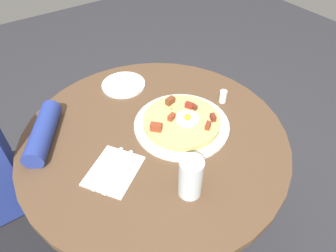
{
  "coord_description": "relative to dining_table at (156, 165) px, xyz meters",
  "views": [
    {
      "loc": [
        -0.62,
        0.37,
        1.46
      ],
      "look_at": [
        -0.01,
        -0.05,
        0.74
      ],
      "focal_mm": 31.86,
      "sensor_mm": 36.0,
      "label": 1
    }
  ],
  "objects": [
    {
      "name": "water_glass",
      "position": [
        -0.25,
        0.04,
        0.24
      ],
      "size": [
        0.07,
        0.07,
        0.14
      ],
      "primitive_type": "cylinder",
      "color": "silver",
      "rests_on": "dining_table"
    },
    {
      "name": "bread_plate",
      "position": [
        0.31,
        -0.05,
        0.18
      ],
      "size": [
        0.18,
        0.18,
        0.01
      ],
      "primitive_type": "cylinder",
      "color": "white",
      "rests_on": "dining_table"
    },
    {
      "name": "knife",
      "position": [
        -0.08,
        0.18,
        0.18
      ],
      "size": [
        0.11,
        0.16,
        0.0
      ],
      "primitive_type": "cube",
      "rotation": [
        0.0,
        0.0,
        2.16
      ],
      "color": "silver",
      "rests_on": "napkin"
    },
    {
      "name": "napkin",
      "position": [
        -0.06,
        0.19,
        0.17
      ],
      "size": [
        0.21,
        0.22,
        0.0
      ],
      "primitive_type": "cube",
      "rotation": [
        0.0,
        0.0,
        2.16
      ],
      "color": "white",
      "rests_on": "dining_table"
    },
    {
      "name": "dining_table",
      "position": [
        0.0,
        0.0,
        0.0
      ],
      "size": [
        0.93,
        0.93,
        0.72
      ],
      "color": "brown",
      "rests_on": "ground_plane"
    },
    {
      "name": "ground_plane",
      "position": [
        0.0,
        0.0,
        -0.55
      ],
      "size": [
        6.0,
        6.0,
        0.0
      ],
      "primitive_type": "plane",
      "color": "#2D2D33"
    },
    {
      "name": "salt_shaker",
      "position": [
        0.0,
        -0.32,
        0.2
      ],
      "size": [
        0.03,
        0.03,
        0.05
      ],
      "primitive_type": "cylinder",
      "color": "white",
      "rests_on": "dining_table"
    },
    {
      "name": "breakfast_pizza",
      "position": [
        -0.02,
        -0.1,
        0.2
      ],
      "size": [
        0.27,
        0.27,
        0.05
      ],
      "color": "tan",
      "rests_on": "pizza_plate"
    },
    {
      "name": "pizza_plate",
      "position": [
        -0.02,
        -0.1,
        0.18
      ],
      "size": [
        0.34,
        0.34,
        0.01
      ],
      "primitive_type": "cylinder",
      "color": "silver",
      "rests_on": "dining_table"
    },
    {
      "name": "fork",
      "position": [
        -0.05,
        0.2,
        0.18
      ],
      "size": [
        0.11,
        0.16,
        0.0
      ],
      "primitive_type": "cube",
      "rotation": [
        0.0,
        0.0,
        2.16
      ],
      "color": "silver",
      "rests_on": "napkin"
    }
  ]
}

